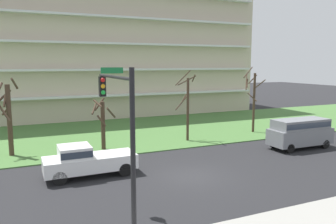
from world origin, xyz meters
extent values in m
plane|color=#232326|center=(0.00, 0.00, 0.00)|extent=(160.00, 160.00, 0.00)
cube|color=#477238|center=(0.00, 14.00, 0.04)|extent=(80.00, 16.00, 0.08)
cube|color=beige|center=(0.00, 28.94, 9.04)|extent=(41.98, 13.88, 18.08)
cube|color=silver|center=(0.00, 21.55, 3.01)|extent=(40.30, 0.90, 0.24)
cube|color=silver|center=(0.00, 21.55, 6.03)|extent=(40.30, 0.90, 0.24)
cube|color=silver|center=(0.00, 21.55, 9.04)|extent=(40.30, 0.90, 0.24)
cube|color=silver|center=(0.00, 21.55, 12.05)|extent=(40.30, 0.90, 0.24)
cylinder|color=#423023|center=(-10.01, 9.19, 2.63)|extent=(0.35, 0.35, 5.26)
cylinder|color=#423023|center=(-10.31, 9.66, 4.35)|extent=(1.12, 0.79, 0.99)
cylinder|color=#423023|center=(-10.23, 9.25, 4.08)|extent=(0.31, 0.62, 0.86)
cylinder|color=#423023|center=(-10.31, 8.85, 3.29)|extent=(0.87, 0.80, 1.27)
cylinder|color=#423023|center=(-9.52, 9.03, 5.31)|extent=(0.50, 1.11, 0.87)
cylinder|color=#423023|center=(-10.17, 9.47, 3.38)|extent=(0.74, 0.51, 0.73)
cylinder|color=#423023|center=(-3.44, 8.25, 1.91)|extent=(0.32, 0.32, 3.82)
cylinder|color=#423023|center=(-3.61, 7.99, 2.37)|extent=(0.71, 0.53, 0.91)
cylinder|color=#423023|center=(-2.90, 7.82, 2.98)|extent=(1.03, 1.24, 1.02)
cylinder|color=#423023|center=(-3.85, 8.05, 3.71)|extent=(0.57, 0.94, 0.59)
cylinder|color=#423023|center=(-3.59, 8.65, 3.57)|extent=(0.95, 0.46, 0.99)
cylinder|color=#423023|center=(-4.02, 8.54, 3.30)|extent=(0.73, 1.28, 0.84)
cylinder|color=#423023|center=(3.97, 8.32, 2.75)|extent=(0.22, 0.22, 5.51)
cylinder|color=#423023|center=(4.23, 9.06, 5.24)|extent=(1.57, 0.63, 0.89)
cylinder|color=#423023|center=(3.85, 9.07, 5.48)|extent=(1.59, 0.34, 1.31)
cylinder|color=#423023|center=(4.44, 8.18, 5.48)|extent=(0.37, 1.02, 0.68)
cylinder|color=#423023|center=(3.68, 9.01, 3.28)|extent=(1.47, 0.70, 1.15)
cylinder|color=#423023|center=(3.76, 8.63, 3.75)|extent=(0.74, 0.54, 0.72)
cylinder|color=#423023|center=(11.52, 8.99, 2.91)|extent=(0.23, 0.23, 5.82)
cylinder|color=#423023|center=(11.23, 9.69, 5.87)|extent=(1.50, 0.69, 1.08)
cylinder|color=#423023|center=(11.59, 9.40, 5.20)|extent=(0.91, 0.24, 0.90)
cylinder|color=#423023|center=(11.12, 8.77, 3.53)|extent=(0.56, 0.91, 0.79)
cylinder|color=#423023|center=(10.90, 9.47, 4.95)|extent=(1.08, 1.36, 1.45)
cylinder|color=#423023|center=(12.20, 9.13, 4.69)|extent=(0.40, 1.43, 1.07)
cylinder|color=#423023|center=(10.98, 9.41, 4.86)|extent=(0.96, 1.18, 0.81)
cube|color=slate|center=(11.05, 2.50, 0.98)|extent=(5.21, 2.04, 1.25)
cube|color=slate|center=(11.05, 2.50, 1.98)|extent=(4.61, 1.87, 0.75)
cube|color=#2D3847|center=(11.05, 2.50, 1.98)|extent=(4.52, 1.91, 0.41)
cylinder|color=black|center=(9.23, 1.62, 0.36)|extent=(0.72, 0.22, 0.72)
cylinder|color=black|center=(9.24, 3.40, 0.36)|extent=(0.72, 0.22, 0.72)
cylinder|color=black|center=(12.87, 1.60, 0.36)|extent=(0.72, 0.22, 0.72)
cylinder|color=black|center=(12.88, 3.38, 0.36)|extent=(0.72, 0.22, 0.72)
cube|color=white|center=(-5.56, 2.50, 0.82)|extent=(5.42, 2.04, 0.85)
cube|color=white|center=(-6.46, 2.49, 1.60)|extent=(1.81, 1.85, 0.70)
cube|color=#2D3847|center=(-6.46, 2.49, 1.60)|extent=(1.78, 1.89, 0.38)
cylinder|color=black|center=(-7.44, 1.59, 0.40)|extent=(0.80, 0.23, 0.80)
cylinder|color=black|center=(-7.46, 3.37, 0.40)|extent=(0.80, 0.23, 0.80)
cylinder|color=black|center=(-3.66, 1.63, 0.40)|extent=(0.80, 0.23, 0.80)
cylinder|color=black|center=(-3.68, 3.41, 0.40)|extent=(0.80, 0.23, 0.80)
cylinder|color=black|center=(-5.78, -6.60, 3.30)|extent=(0.18, 0.18, 6.59)
cylinder|color=black|center=(-5.78, -4.26, 6.19)|extent=(0.12, 4.68, 0.12)
cube|color=black|center=(-5.78, -2.22, 5.69)|extent=(0.28, 0.28, 0.90)
sphere|color=red|center=(-5.78, -2.37, 5.99)|extent=(0.20, 0.20, 0.20)
sphere|color=#F2A519|center=(-5.78, -2.37, 5.71)|extent=(0.20, 0.20, 0.20)
sphere|color=green|center=(-5.78, -2.37, 5.43)|extent=(0.20, 0.20, 0.20)
cube|color=#197238|center=(-5.78, -4.03, 6.44)|extent=(0.90, 0.04, 0.24)
camera|label=1|loc=(-9.16, -17.21, 6.71)|focal=35.87mm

